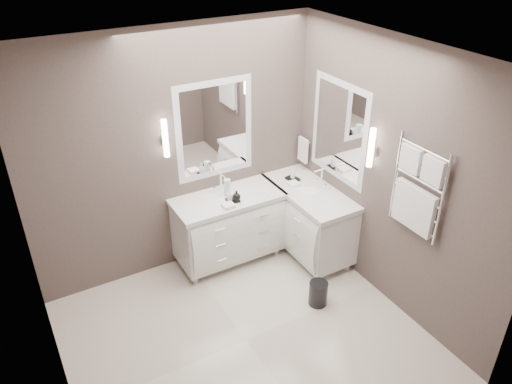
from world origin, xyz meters
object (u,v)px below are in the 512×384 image
vanity_right (308,217)px  towel_ladder (417,193)px  waste_bin (318,293)px  vanity_back (229,224)px

vanity_right → towel_ladder: size_ratio=1.38×
towel_ladder → waste_bin: bearing=143.8°
vanity_back → waste_bin: vanity_back is taller
vanity_back → towel_ladder: (1.10, -1.63, 0.91)m
vanity_back → waste_bin: size_ratio=4.56×
towel_ladder → waste_bin: towel_ladder is taller
vanity_back → vanity_right: same height
vanity_right → waste_bin: vanity_right is taller
vanity_right → towel_ladder: bearing=-80.2°
vanity_back → towel_ladder: bearing=-55.9°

